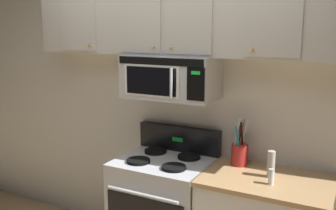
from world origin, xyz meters
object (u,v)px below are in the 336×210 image
(over_range_microwave, at_px, (171,77))
(pepper_mill, at_px, (271,164))
(salt_shaker, at_px, (271,177))
(stove_range, at_px, (164,209))
(utensil_crock_red, at_px, (240,152))

(over_range_microwave, height_order, pepper_mill, over_range_microwave)
(over_range_microwave, distance_m, salt_shaker, 1.11)
(over_range_microwave, bearing_deg, stove_range, -89.86)
(over_range_microwave, height_order, salt_shaker, over_range_microwave)
(stove_range, height_order, pepper_mill, stove_range)
(salt_shaker, bearing_deg, pepper_mill, 104.21)
(stove_range, bearing_deg, salt_shaker, -6.21)
(stove_range, relative_size, utensil_crock_red, 2.94)
(stove_range, bearing_deg, over_range_microwave, 90.14)
(utensil_crock_red, height_order, salt_shaker, utensil_crock_red)
(over_range_microwave, xyz_separation_m, pepper_mill, (0.86, -0.08, -0.58))
(stove_range, xyz_separation_m, over_range_microwave, (-0.00, 0.12, 1.11))
(salt_shaker, bearing_deg, over_range_microwave, 166.54)
(over_range_microwave, xyz_separation_m, salt_shaker, (0.89, -0.21, -0.62))
(stove_range, relative_size, salt_shaker, 9.96)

